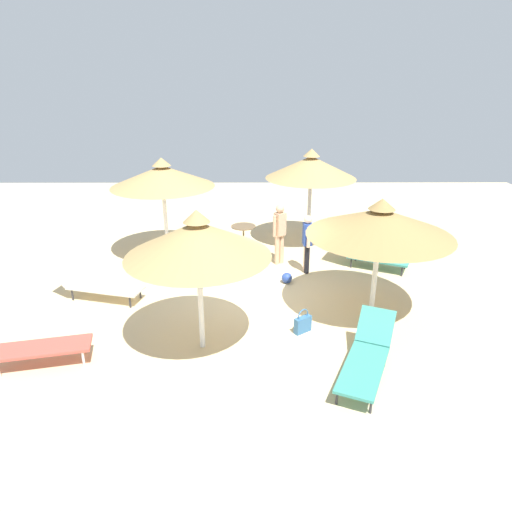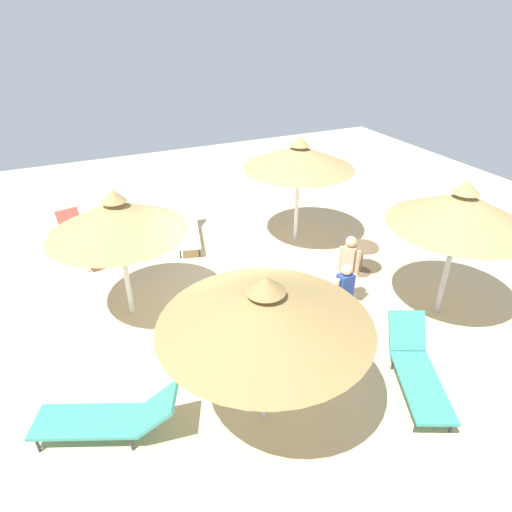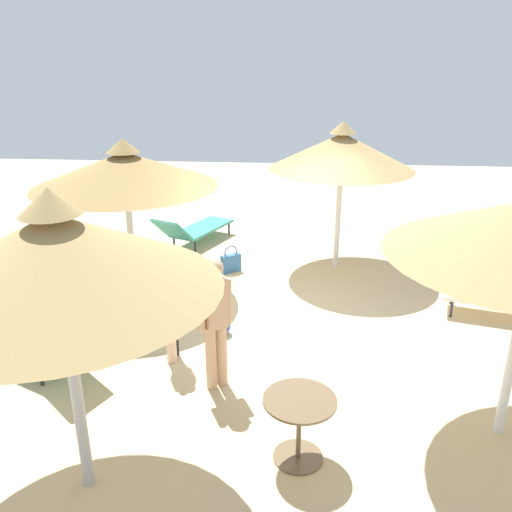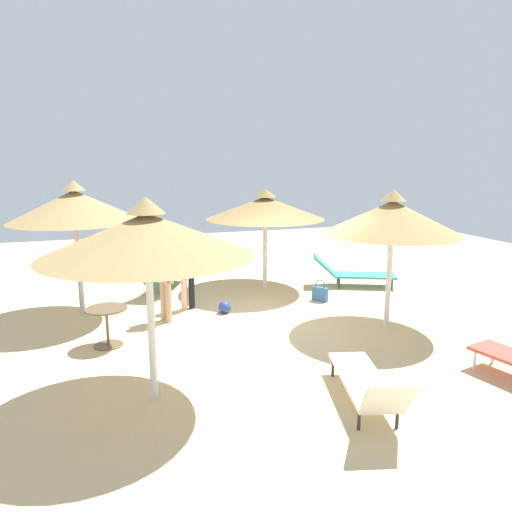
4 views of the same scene
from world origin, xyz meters
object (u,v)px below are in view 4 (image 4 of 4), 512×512
(side_table_round, at_px, (107,320))
(parasol_umbrella_near_left, at_px, (75,206))
(parasol_umbrella_front, at_px, (147,235))
(lounge_chair_center, at_px, (368,384))
(parasol_umbrella_back, at_px, (265,208))
(beach_ball, at_px, (225,307))
(parasol_umbrella_far_right, at_px, (392,217))
(lounge_chair_near_right, at_px, (163,276))
(handbag, at_px, (320,293))
(person_standing_back, at_px, (165,277))
(person_standing_near_left, at_px, (187,271))
(lounge_chair_edge, at_px, (352,272))

(side_table_round, bearing_deg, parasol_umbrella_near_left, 104.14)
(parasol_umbrella_front, bearing_deg, lounge_chair_center, -24.36)
(parasol_umbrella_back, bearing_deg, beach_ball, -131.12)
(parasol_umbrella_back, height_order, parasol_umbrella_far_right, parasol_umbrella_far_right)
(lounge_chair_near_right, height_order, handbag, lounge_chair_near_right)
(person_standing_back, height_order, beach_ball, person_standing_back)
(person_standing_near_left, bearing_deg, parasol_umbrella_front, -106.68)
(lounge_chair_center, height_order, handbag, lounge_chair_center)
(lounge_chair_near_right, relative_size, lounge_chair_center, 0.96)
(lounge_chair_near_right, distance_m, handbag, 3.95)
(beach_ball, bearing_deg, lounge_chair_center, -79.73)
(parasol_umbrella_near_left, distance_m, person_standing_near_left, 2.66)
(person_standing_back, bearing_deg, lounge_chair_center, -64.48)
(person_standing_back, relative_size, handbag, 3.20)
(parasol_umbrella_back, relative_size, lounge_chair_center, 1.38)
(parasol_umbrella_back, height_order, lounge_chair_center, parasol_umbrella_back)
(parasol_umbrella_far_right, xyz_separation_m, person_standing_near_left, (-3.53, 2.34, -1.31))
(person_standing_back, distance_m, side_table_round, 1.59)
(parasol_umbrella_far_right, height_order, person_standing_near_left, parasol_umbrella_far_right)
(lounge_chair_near_right, height_order, person_standing_near_left, person_standing_near_left)
(parasol_umbrella_far_right, bearing_deg, lounge_chair_edge, 73.32)
(handbag, height_order, side_table_round, side_table_round)
(person_standing_near_left, bearing_deg, person_standing_back, -129.91)
(person_standing_near_left, bearing_deg, parasol_umbrella_far_right, -33.52)
(side_table_round, bearing_deg, beach_ball, 24.93)
(parasol_umbrella_front, height_order, handbag, parasol_umbrella_front)
(parasol_umbrella_front, distance_m, person_standing_back, 3.45)
(lounge_chair_near_right, bearing_deg, beach_ball, -65.02)
(parasol_umbrella_near_left, distance_m, person_standing_back, 2.35)
(parasol_umbrella_back, bearing_deg, parasol_umbrella_far_right, -69.45)
(parasol_umbrella_back, height_order, beach_ball, parasol_umbrella_back)
(parasol_umbrella_back, height_order, side_table_round, parasol_umbrella_back)
(parasol_umbrella_far_right, distance_m, handbag, 2.83)
(parasol_umbrella_far_right, bearing_deg, parasol_umbrella_front, -162.61)
(parasol_umbrella_near_left, xyz_separation_m, parasol_umbrella_front, (1.07, -4.09, -0.03))
(parasol_umbrella_far_right, distance_m, lounge_chair_near_right, 5.85)
(parasol_umbrella_far_right, bearing_deg, lounge_chair_center, -127.45)
(lounge_chair_near_right, bearing_deg, handbag, -31.43)
(person_standing_near_left, bearing_deg, lounge_chair_center, -73.33)
(lounge_chair_edge, distance_m, handbag, 1.69)
(parasol_umbrella_far_right, xyz_separation_m, beach_ball, (-2.84, 1.79, -2.04))
(person_standing_near_left, relative_size, side_table_round, 2.13)
(parasol_umbrella_far_right, height_order, lounge_chair_edge, parasol_umbrella_far_right)
(side_table_round, bearing_deg, person_standing_near_left, 44.13)
(lounge_chair_edge, height_order, person_standing_near_left, person_standing_near_left)
(beach_ball, bearing_deg, side_table_round, -155.07)
(parasol_umbrella_back, xyz_separation_m, lounge_chair_center, (-0.71, -6.18, -1.69))
(parasol_umbrella_back, bearing_deg, parasol_umbrella_near_left, -168.48)
(person_standing_back, height_order, side_table_round, person_standing_back)
(parasol_umbrella_near_left, bearing_deg, beach_ball, -16.09)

